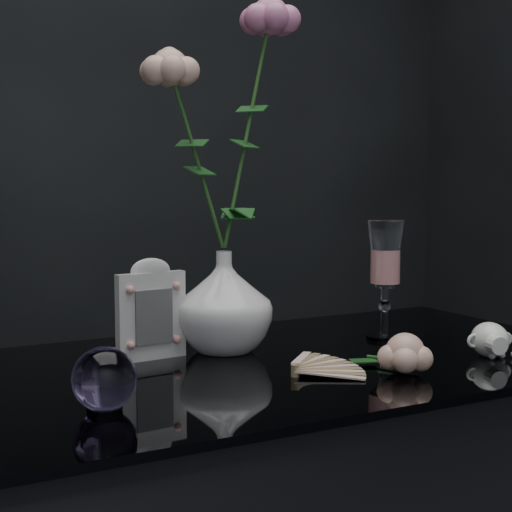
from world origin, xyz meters
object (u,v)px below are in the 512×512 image
wine_glass (385,280)px  picture_frame (151,309)px  vase (224,302)px  loose_rose (405,353)px  pearl_jar (490,338)px  paperweight (104,379)px

wine_glass → picture_frame: 0.42m
vase → loose_rose: vase is taller
wine_glass → picture_frame: size_ratio=1.31×
vase → pearl_jar: vase is taller
picture_frame → paperweight: size_ratio=2.01×
picture_frame → loose_rose: bearing=-48.0°
pearl_jar → paperweight: bearing=-165.5°
wine_glass → pearl_jar: size_ratio=1.03×
paperweight → loose_rose: bearing=-3.7°
picture_frame → paperweight: bearing=-128.6°
picture_frame → paperweight: 0.28m
vase → wine_glass: (0.29, -0.04, 0.02)m
pearl_jar → loose_rose: bearing=-157.9°
vase → wine_glass: bearing=-8.2°
paperweight → loose_rose: 0.43m
wine_glass → picture_frame: wine_glass is taller
loose_rose → pearl_jar: bearing=-7.7°
vase → picture_frame: 0.12m
picture_frame → wine_glass: bearing=-12.5°
wine_glass → loose_rose: size_ratio=1.20×
wine_glass → pearl_jar: (0.06, -0.19, -0.07)m
vase → wine_glass: 0.29m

